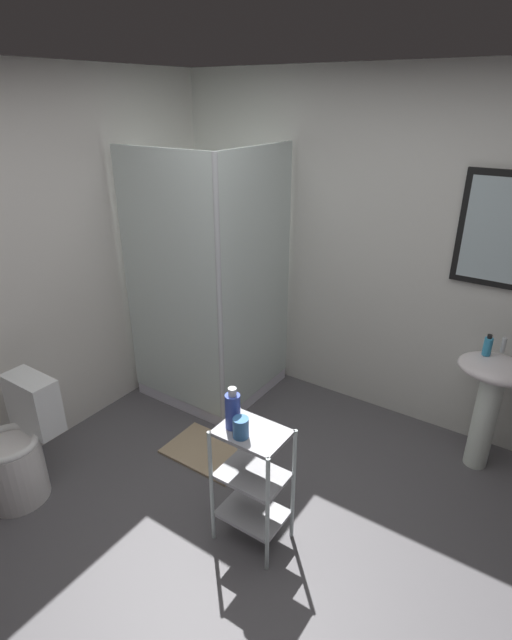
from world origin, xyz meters
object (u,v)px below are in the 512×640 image
(bath_mat, at_px, (209,452))
(hand_soap_bottle, at_px, (488,346))
(shower_stall, at_px, (214,345))
(pedestal_sink, at_px, (491,391))
(shampoo_bottle_blue, at_px, (233,410))
(rinse_cup, at_px, (241,428))
(storage_cart, at_px, (252,477))
(toilet, at_px, (18,451))

(bath_mat, bearing_deg, hand_soap_bottle, 32.77)
(shower_stall, relative_size, pedestal_sink, 2.47)
(shampoo_bottle_blue, height_order, rinse_cup, shampoo_bottle_blue)
(storage_cart, height_order, hand_soap_bottle, hand_soap_bottle)
(pedestal_sink, relative_size, storage_cart, 1.09)
(rinse_cup, relative_size, bath_mat, 0.18)
(pedestal_sink, relative_size, rinse_cup, 7.44)
(shower_stall, bearing_deg, storage_cart, -43.82)
(pedestal_sink, height_order, storage_cart, pedestal_sink)
(shower_stall, distance_m, rinse_cup, 1.59)
(shower_stall, bearing_deg, toilet, -100.58)
(shower_stall, height_order, pedestal_sink, shower_stall)
(pedestal_sink, distance_m, storage_cart, 1.65)
(storage_cart, distance_m, bath_mat, 0.90)
(toilet, relative_size, shampoo_bottle_blue, 3.23)
(hand_soap_bottle, xyz_separation_m, shampoo_bottle_blue, (-0.94, -1.42, -0.03))
(shampoo_bottle_blue, bearing_deg, bath_mat, 141.44)
(storage_cart, xyz_separation_m, hand_soap_bottle, (0.84, 1.39, 0.44))
(rinse_cup, bearing_deg, bath_mat, 142.63)
(pedestal_sink, xyz_separation_m, hand_soap_bottle, (-0.08, 0.02, 0.29))
(storage_cart, bearing_deg, bath_mat, 147.56)
(storage_cart, distance_m, shampoo_bottle_blue, 0.42)
(shampoo_bottle_blue, bearing_deg, storage_cart, 14.21)
(hand_soap_bottle, bearing_deg, storage_cart, -121.02)
(toilet, xyz_separation_m, hand_soap_bottle, (2.23, 1.90, 0.56))
(shampoo_bottle_blue, distance_m, bath_mat, 1.10)
(storage_cart, bearing_deg, rinse_cup, -108.92)
(shower_stall, bearing_deg, pedestal_sink, 8.75)
(shower_stall, relative_size, storage_cart, 2.70)
(storage_cart, distance_m, hand_soap_bottle, 1.68)
(shower_stall, height_order, storage_cart, shower_stall)
(pedestal_sink, bearing_deg, toilet, -140.89)
(shampoo_bottle_blue, bearing_deg, toilet, -159.48)
(pedestal_sink, relative_size, toilet, 1.07)
(pedestal_sink, xyz_separation_m, storage_cart, (-0.91, -1.37, -0.14))
(rinse_cup, height_order, bath_mat, rinse_cup)
(storage_cart, height_order, rinse_cup, rinse_cup)
(toilet, bearing_deg, storage_cart, 20.07)
(hand_soap_bottle, relative_size, bath_mat, 0.23)
(shower_stall, distance_m, shampoo_bottle_blue, 1.52)
(storage_cart, bearing_deg, pedestal_sink, 56.23)
(rinse_cup, bearing_deg, pedestal_sink, 56.84)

